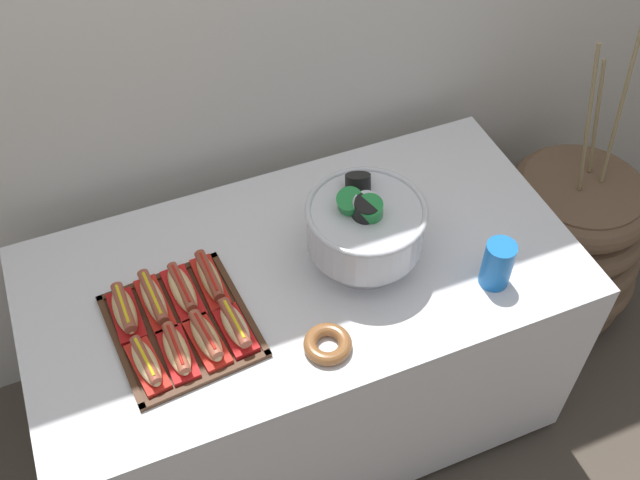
% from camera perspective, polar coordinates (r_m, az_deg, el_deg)
% --- Properties ---
extents(ground_plane, '(10.00, 10.00, 0.00)m').
position_cam_1_polar(ground_plane, '(2.60, -1.06, -12.72)').
color(ground_plane, '#4C4238').
extents(buffet_table, '(1.47, 0.76, 0.75)m').
position_cam_1_polar(buffet_table, '(2.27, -1.20, -7.92)').
color(buffet_table, silver).
rests_on(buffet_table, ground_plane).
extents(floor_vase, '(0.57, 0.57, 1.16)m').
position_cam_1_polar(floor_vase, '(2.79, 17.98, -0.36)').
color(floor_vase, brown).
rests_on(floor_vase, ground_plane).
extents(serving_tray, '(0.36, 0.39, 0.01)m').
position_cam_1_polar(serving_tray, '(1.89, -10.53, -6.50)').
color(serving_tray, '#472B19').
rests_on(serving_tray, buffet_table).
extents(hot_dog_0, '(0.08, 0.16, 0.06)m').
position_cam_1_polar(hot_dog_0, '(1.82, -13.10, -9.16)').
color(hot_dog_0, red).
rests_on(hot_dog_0, serving_tray).
extents(hot_dog_1, '(0.07, 0.16, 0.06)m').
position_cam_1_polar(hot_dog_1, '(1.82, -10.86, -8.33)').
color(hot_dog_1, red).
rests_on(hot_dog_1, serving_tray).
extents(hot_dog_2, '(0.09, 0.17, 0.06)m').
position_cam_1_polar(hot_dog_2, '(1.82, -8.66, -7.43)').
color(hot_dog_2, red).
rests_on(hot_dog_2, serving_tray).
extents(hot_dog_3, '(0.08, 0.16, 0.06)m').
position_cam_1_polar(hot_dog_3, '(1.84, -6.49, -6.57)').
color(hot_dog_3, red).
rests_on(hot_dog_3, serving_tray).
extents(hot_dog_4, '(0.07, 0.16, 0.06)m').
position_cam_1_polar(hot_dog_4, '(1.91, -14.67, -5.30)').
color(hot_dog_4, '#B21414').
rests_on(hot_dog_4, serving_tray).
extents(hot_dog_5, '(0.07, 0.19, 0.06)m').
position_cam_1_polar(hot_dog_5, '(1.91, -12.56, -4.52)').
color(hot_dog_5, red).
rests_on(hot_dog_5, serving_tray).
extents(hot_dog_6, '(0.08, 0.18, 0.06)m').
position_cam_1_polar(hot_dog_6, '(1.92, -10.45, -3.80)').
color(hot_dog_6, red).
rests_on(hot_dog_6, serving_tray).
extents(hot_dog_7, '(0.06, 0.18, 0.06)m').
position_cam_1_polar(hot_dog_7, '(1.93, -8.39, -2.96)').
color(hot_dog_7, red).
rests_on(hot_dog_7, serving_tray).
extents(punch_bowl, '(0.31, 0.31, 0.25)m').
position_cam_1_polar(punch_bowl, '(1.90, 3.44, 1.21)').
color(punch_bowl, silver).
rests_on(punch_bowl, buffet_table).
extents(cup_stack, '(0.08, 0.08, 0.14)m').
position_cam_1_polar(cup_stack, '(1.95, 13.39, -1.80)').
color(cup_stack, blue).
rests_on(cup_stack, buffet_table).
extents(donut, '(0.12, 0.12, 0.03)m').
position_cam_1_polar(donut, '(1.82, 0.59, -7.95)').
color(donut, brown).
rests_on(donut, buffet_table).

